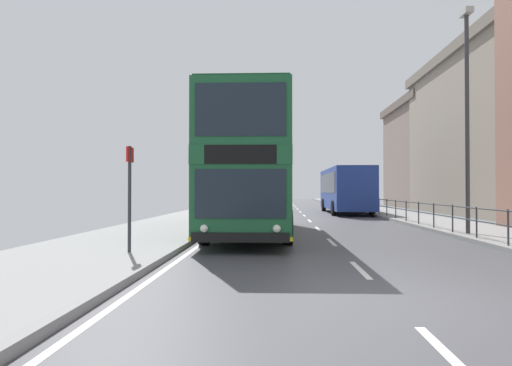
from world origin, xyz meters
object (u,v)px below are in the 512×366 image
street_lamp_far_side (467,103)px  double_decker_bus_main (251,169)px  bus_stop_sign_near (130,186)px  background_bus_far_lane (345,189)px  background_building_01 (474,154)px

street_lamp_far_side → double_decker_bus_main: bearing=173.9°
double_decker_bus_main → bus_stop_sign_near: 6.48m
double_decker_bus_main → background_bus_far_lane: double_decker_bus_main is taller
double_decker_bus_main → street_lamp_far_side: street_lamp_far_side is taller
bus_stop_sign_near → street_lamp_far_side: size_ratio=0.33×
background_building_01 → bus_stop_sign_near: bearing=-124.3°
street_lamp_far_side → background_building_01: background_building_01 is taller
bus_stop_sign_near → background_building_01: 38.64m
background_building_01 → street_lamp_far_side: bearing=-113.6°
bus_stop_sign_near → background_bus_far_lane: bearing=68.6°
double_decker_bus_main → background_bus_far_lane: bearing=69.3°
double_decker_bus_main → background_building_01: background_building_01 is taller
street_lamp_far_side → background_building_01: (11.67, 26.69, 0.36)m
bus_stop_sign_near → background_building_01: bearing=55.7°
double_decker_bus_main → bus_stop_sign_near: double_decker_bus_main is taller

